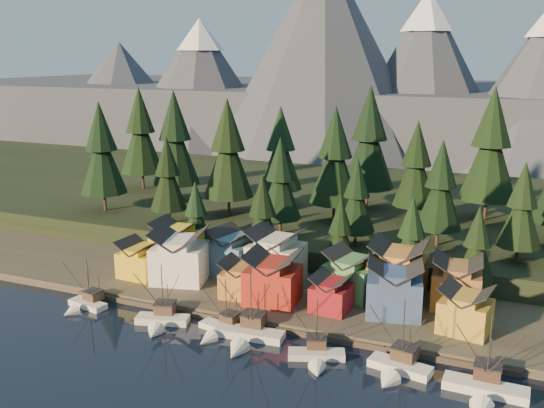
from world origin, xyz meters
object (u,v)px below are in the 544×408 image
at_px(house_back_0, 177,242).
at_px(boat_0, 84,298).
at_px(boat_3, 247,327).
at_px(boat_5, 398,359).
at_px(boat_4, 317,349).
at_px(boat_2, 221,323).
at_px(boat_6, 485,382).
at_px(house_front_1, 180,254).
at_px(house_back_1, 235,251).
at_px(boat_1, 160,313).
at_px(house_front_0, 140,258).

bearing_deg(house_back_0, boat_0, -108.61).
xyz_separation_m(boat_3, boat_5, (24.87, -0.97, 0.06)).
relative_size(boat_0, boat_5, 0.85).
xyz_separation_m(boat_0, boat_4, (45.89, -2.07, -0.09)).
xyz_separation_m(boat_0, boat_5, (58.06, -1.09, 0.33)).
bearing_deg(boat_2, boat_6, 5.56).
relative_size(boat_3, house_front_1, 1.06).
xyz_separation_m(boat_5, house_back_1, (-38.40, 24.43, 4.13)).
bearing_deg(boat_1, house_back_1, 67.87).
relative_size(boat_5, house_back_1, 1.17).
bearing_deg(house_front_1, boat_6, -31.37).
height_order(boat_5, house_front_1, house_front_1).
distance_m(boat_1, boat_3, 16.24).
bearing_deg(house_back_1, boat_1, -83.02).
relative_size(house_front_0, house_front_1, 0.66).
distance_m(boat_4, boat_5, 12.22).
bearing_deg(house_back_1, boat_4, -30.68).
relative_size(boat_2, boat_6, 0.80).
xyz_separation_m(boat_5, house_front_1, (-47.00, 16.98, 4.62)).
distance_m(boat_6, house_back_0, 69.58).
relative_size(boat_5, house_front_0, 1.50).
xyz_separation_m(boat_0, boat_1, (16.96, -0.58, 0.21)).
xyz_separation_m(boat_6, house_back_1, (-50.67, 26.12, 4.24)).
bearing_deg(boat_2, boat_1, -163.99).
bearing_deg(house_back_0, house_back_1, -3.72).
distance_m(boat_2, boat_5, 30.09).
height_order(boat_0, house_front_0, boat_0).
height_order(house_back_0, house_back_1, house_back_0).
bearing_deg(boat_2, boat_0, -168.76).
relative_size(boat_0, boat_6, 0.81).
bearing_deg(house_front_0, boat_1, -43.24).
distance_m(boat_3, boat_4, 12.85).
distance_m(boat_5, house_back_0, 57.68).
distance_m(boat_1, boat_2, 11.13).
bearing_deg(house_front_0, boat_0, -96.03).
bearing_deg(boat_3, house_front_0, 149.69).
bearing_deg(house_front_0, boat_4, -17.88).
bearing_deg(boat_5, boat_2, -172.75).
relative_size(boat_2, house_front_0, 1.26).
bearing_deg(boat_6, house_back_1, 154.66).
bearing_deg(house_back_1, boat_6, -13.86).
bearing_deg(house_back_1, boat_3, -46.61).
xyz_separation_m(house_front_0, house_front_1, (8.64, 1.14, 1.51)).
relative_size(boat_0, house_back_1, 1.00).
relative_size(boat_2, boat_3, 0.79).
height_order(boat_4, house_back_0, house_back_0).
bearing_deg(house_front_1, boat_1, -84.16).
relative_size(boat_1, house_back_1, 1.13).
bearing_deg(house_front_1, boat_0, -138.71).
bearing_deg(boat_3, boat_1, 177.10).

